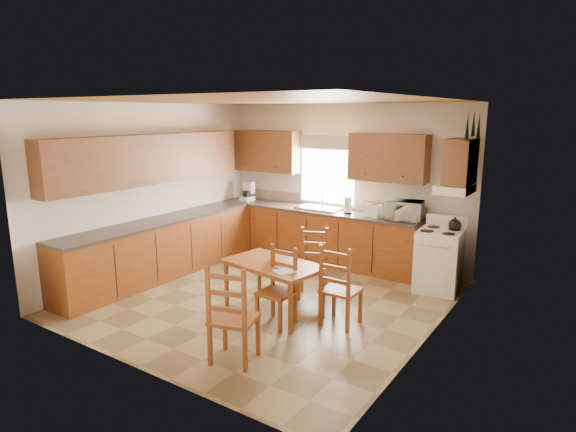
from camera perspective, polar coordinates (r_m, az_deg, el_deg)
The scene contains 35 objects.
floor at distance 6.84m, azimuth -2.48°, elevation -9.76°, with size 4.50×4.50×0.00m, color olive.
ceiling at distance 6.35m, azimuth -2.70°, elevation 13.49°, with size 4.50×4.50×0.00m, color brown.
wall_left at distance 7.98m, azimuth -15.76°, elevation 3.04°, with size 4.50×4.50×0.00m, color silver.
wall_right at distance 5.46m, azimuth 16.83°, elevation -1.07°, with size 4.50×4.50×0.00m, color silver.
wall_back at distance 8.35m, azimuth 6.59°, elevation 3.81°, with size 4.50×4.50×0.00m, color silver.
wall_front at distance 4.87m, azimuth -18.43°, elevation -2.76°, with size 4.50×4.50×0.00m, color silver.
lower_cab_back at distance 8.45m, azimuth 3.24°, elevation -2.33°, with size 3.75×0.60×0.88m, color brown.
lower_cab_left at distance 7.85m, azimuth -14.77°, elevation -3.85°, with size 0.60×3.60×0.88m, color brown.
counter_back at distance 8.35m, azimuth 3.28°, elevation 0.73°, with size 3.75×0.63×0.04m, color #3E352F.
counter_left at distance 7.74m, azimuth -14.95°, elevation -0.58°, with size 0.63×3.60×0.04m, color #3E352F.
backsplash at distance 8.57m, azimuth 4.27°, elevation 1.77°, with size 3.75×0.01×0.18m, color gray.
upper_cab_back_left at distance 8.97m, azimuth -2.73°, elevation 7.69°, with size 1.41×0.33×0.75m, color brown.
upper_cab_back_right at distance 7.79m, azimuth 11.81°, elevation 6.78°, with size 1.25×0.33×0.75m, color brown.
upper_cab_left at distance 7.70m, azimuth -16.02°, elevation 6.50°, with size 0.33×3.60×0.75m, color brown.
upper_cab_stove at distance 7.00m, azimuth 19.78°, elevation 6.11°, with size 0.33×0.62×0.62m, color brown.
range_hood at distance 7.06m, azimuth 19.17°, elevation 3.08°, with size 0.44×0.62×0.12m, color silver.
window_frame at distance 8.44m, azimuth 4.71°, elevation 5.31°, with size 1.13×0.02×1.18m, color silver.
window_pane at distance 8.43m, azimuth 4.69°, elevation 5.30°, with size 1.05×0.01×1.10m, color white.
window_valance at distance 8.37m, azimuth 4.67°, elevation 8.69°, with size 1.19×0.01×0.24m, color #415F35.
sink_basin at distance 8.30m, azimuth 3.73°, elevation 0.94°, with size 0.75×0.45×0.04m, color silver.
pine_decal_a at distance 6.63m, azimuth 20.49°, elevation 9.93°, with size 0.22×0.22×0.36m, color #173B1F.
pine_decal_b at distance 6.94m, azimuth 21.15°, elevation 10.27°, with size 0.22×0.22×0.36m, color #173B1F.
pine_decal_c at distance 7.25m, azimuth 21.70°, elevation 9.96°, with size 0.22×0.22×0.36m, color #173B1F.
stove at distance 7.32m, azimuth 17.43°, elevation -5.16°, with size 0.60×0.62×0.88m, color silver.
coffeemaker at distance 9.11m, azimuth -4.88°, elevation 2.98°, with size 0.22×0.26×0.37m, color silver.
paper_towel at distance 8.00m, azimuth 7.10°, elevation 1.30°, with size 0.12×0.12×0.27m, color white.
toaster at distance 7.77m, azimuth 10.12°, elevation 0.61°, with size 0.25×0.16×0.20m, color silver.
microwave at distance 7.65m, azimuth 13.61°, elevation 0.66°, with size 0.51×0.36×0.30m, color silver.
dining_table at distance 6.27m, azimuth -1.75°, elevation -8.52°, with size 1.26×0.72×0.68m, color brown.
chair_near_left at distance 5.09m, azimuth -6.43°, elevation -11.31°, with size 0.45×0.43×1.06m, color brown.
chair_near_right at distance 5.92m, azimuth 6.31°, elevation -8.11°, with size 0.43×0.41×1.02m, color brown.
chair_far_left at distance 6.75m, azimuth 2.96°, elevation -5.73°, with size 0.40×0.38×0.96m, color brown.
chair_far_right at distance 5.89m, azimuth -1.41°, elevation -8.48°, with size 0.40×0.38×0.95m, color brown.
table_paper at distance 5.85m, azimuth -0.12°, elevation -6.50°, with size 0.22×0.30×0.00m, color white.
table_card at distance 6.22m, azimuth -1.90°, elevation -4.75°, with size 0.10×0.02×0.13m, color white.
Camera 1 is at (3.76, -5.11, 2.55)m, focal length 30.00 mm.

